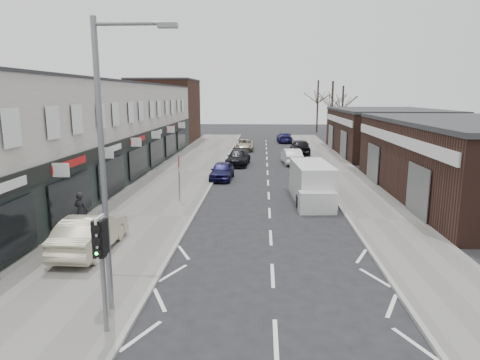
# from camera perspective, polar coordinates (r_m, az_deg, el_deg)

# --- Properties ---
(ground) EXTENTS (160.00, 160.00, 0.00)m
(ground) POSITION_cam_1_polar(r_m,az_deg,el_deg) (13.45, 4.55, -16.00)
(ground) COLOR black
(ground) RESTS_ON ground
(pavement_left) EXTENTS (5.50, 64.00, 0.12)m
(pavement_left) POSITION_cam_1_polar(r_m,az_deg,el_deg) (35.08, -7.40, 1.18)
(pavement_left) COLOR slate
(pavement_left) RESTS_ON ground
(pavement_right) EXTENTS (3.50, 64.00, 0.12)m
(pavement_right) POSITION_cam_1_polar(r_m,az_deg,el_deg) (35.04, 13.14, 0.96)
(pavement_right) COLOR slate
(pavement_right) RESTS_ON ground
(shop_terrace_left) EXTENTS (8.00, 41.00, 7.10)m
(shop_terrace_left) POSITION_cam_1_polar(r_m,az_deg,el_deg) (34.18, -19.59, 6.26)
(shop_terrace_left) COLOR beige
(shop_terrace_left) RESTS_ON ground
(brick_block_far) EXTENTS (8.00, 10.00, 8.00)m
(brick_block_far) POSITION_cam_1_polar(r_m,az_deg,el_deg) (58.49, -9.97, 9.01)
(brick_block_far) COLOR #41261C
(brick_block_far) RESTS_ON ground
(right_unit_near) EXTENTS (10.00, 18.00, 4.50)m
(right_unit_near) POSITION_cam_1_polar(r_m,az_deg,el_deg) (29.23, 29.24, 2.16)
(right_unit_near) COLOR #351F18
(right_unit_near) RESTS_ON ground
(right_unit_far) EXTENTS (10.00, 16.00, 4.50)m
(right_unit_far) POSITION_cam_1_polar(r_m,az_deg,el_deg) (47.88, 18.82, 6.01)
(right_unit_far) COLOR #351F18
(right_unit_far) RESTS_ON ground
(tree_far_a) EXTENTS (3.60, 3.60, 8.00)m
(tree_far_a) POSITION_cam_1_polar(r_m,az_deg,el_deg) (60.99, 12.00, 5.25)
(tree_far_a) COLOR #382D26
(tree_far_a) RESTS_ON ground
(tree_far_b) EXTENTS (3.60, 3.60, 7.50)m
(tree_far_b) POSITION_cam_1_polar(r_m,az_deg,el_deg) (67.30, 13.34, 5.74)
(tree_far_b) COLOR #382D26
(tree_far_b) RESTS_ON ground
(tree_far_c) EXTENTS (3.60, 3.60, 8.50)m
(tree_far_c) POSITION_cam_1_polar(r_m,az_deg,el_deg) (72.76, 10.18, 6.26)
(tree_far_c) COLOR #382D26
(tree_far_c) RESTS_ON ground
(traffic_light) EXTENTS (0.28, 0.60, 3.10)m
(traffic_light) POSITION_cam_1_polar(r_m,az_deg,el_deg) (11.36, -18.04, -8.55)
(traffic_light) COLOR slate
(traffic_light) RESTS_ON pavement_left
(street_lamp) EXTENTS (2.23, 0.22, 8.00)m
(street_lamp) POSITION_cam_1_polar(r_m,az_deg,el_deg) (12.00, -17.17, 3.40)
(street_lamp) COLOR slate
(street_lamp) RESTS_ON pavement_left
(warning_sign) EXTENTS (0.12, 0.80, 2.70)m
(warning_sign) POSITION_cam_1_polar(r_m,az_deg,el_deg) (24.75, -8.07, 1.97)
(warning_sign) COLOR slate
(warning_sign) RESTS_ON pavement_left
(white_van) EXTENTS (2.35, 5.84, 2.22)m
(white_van) POSITION_cam_1_polar(r_m,az_deg,el_deg) (25.39, 9.60, -0.48)
(white_van) COLOR silver
(white_van) RESTS_ON ground
(sedan_on_pavement) EXTENTS (1.59, 4.50, 1.48)m
(sedan_on_pavement) POSITION_cam_1_polar(r_m,az_deg,el_deg) (17.84, -19.32, -6.66)
(sedan_on_pavement) COLOR #B5AE91
(sedan_on_pavement) RESTS_ON pavement_left
(pedestrian) EXTENTS (0.72, 0.55, 1.78)m
(pedestrian) POSITION_cam_1_polar(r_m,az_deg,el_deg) (20.59, -20.44, -3.93)
(pedestrian) COLOR black
(pedestrian) RESTS_ON pavement_left
(parked_car_left_a) EXTENTS (1.71, 3.91, 1.31)m
(parked_car_left_a) POSITION_cam_1_polar(r_m,az_deg,el_deg) (31.57, -2.43, 1.24)
(parked_car_left_a) COLOR #131239
(parked_car_left_a) RESTS_ON ground
(parked_car_left_b) EXTENTS (2.21, 4.75, 1.34)m
(parked_car_left_b) POSITION_cam_1_polar(r_m,az_deg,el_deg) (38.08, -0.24, 3.00)
(parked_car_left_b) COLOR black
(parked_car_left_b) RESTS_ON ground
(parked_car_left_c) EXTENTS (2.09, 4.47, 1.24)m
(parked_car_left_c) POSITION_cam_1_polar(r_m,az_deg,el_deg) (48.31, 0.57, 4.70)
(parked_car_left_c) COLOR #ADA38A
(parked_car_left_c) RESTS_ON ground
(parked_car_right_a) EXTENTS (1.83, 4.34, 1.39)m
(parked_car_right_a) POSITION_cam_1_polar(r_m,az_deg,el_deg) (39.07, 6.88, 3.17)
(parked_car_right_a) COLOR silver
(parked_car_right_a) RESTS_ON ground
(parked_car_right_b) EXTENTS (2.01, 4.85, 1.64)m
(parked_car_right_b) POSITION_cam_1_polar(r_m,az_deg,el_deg) (45.21, 8.04, 4.40)
(parked_car_right_b) COLOR black
(parked_car_right_b) RESTS_ON ground
(parked_car_right_c) EXTENTS (1.98, 4.54, 1.30)m
(parked_car_right_c) POSITION_cam_1_polar(r_m,az_deg,el_deg) (56.88, 5.92, 5.67)
(parked_car_right_c) COLOR #191646
(parked_car_right_c) RESTS_ON ground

